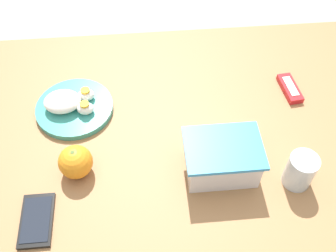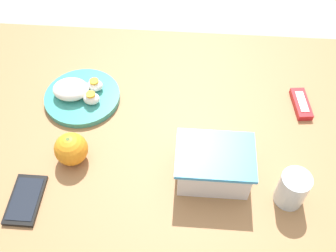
{
  "view_description": "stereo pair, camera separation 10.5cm",
  "coord_description": "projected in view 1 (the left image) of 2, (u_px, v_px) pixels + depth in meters",
  "views": [
    {
      "loc": [
        0.08,
        0.64,
        1.6
      ],
      "look_at": [
        0.02,
        -0.0,
        0.77
      ],
      "focal_mm": 42.0,
      "sensor_mm": 36.0,
      "label": 1
    },
    {
      "loc": [
        -0.02,
        0.64,
        1.6
      ],
      "look_at": [
        0.02,
        -0.0,
        0.77
      ],
      "focal_mm": 42.0,
      "sensor_mm": 36.0,
      "label": 2
    }
  ],
  "objects": [
    {
      "name": "ground_plane",
      "position": [
        173.0,
        238.0,
        1.66
      ],
      "size": [
        10.0,
        10.0,
        0.0
      ],
      "primitive_type": "plane",
      "color": "#B2A899"
    },
    {
      "name": "table",
      "position": [
        176.0,
        147.0,
        1.13
      ],
      "size": [
        1.29,
        0.87,
        0.74
      ],
      "color": "#996B42",
      "rests_on": "ground_plane"
    },
    {
      "name": "food_container",
      "position": [
        221.0,
        160.0,
        0.97
      ],
      "size": [
        0.19,
        0.14,
        0.1
      ],
      "color": "white",
      "rests_on": "table"
    },
    {
      "name": "orange_fruit",
      "position": [
        76.0,
        162.0,
        0.96
      ],
      "size": [
        0.09,
        0.09,
        0.09
      ],
      "color": "orange",
      "rests_on": "table"
    },
    {
      "name": "rice_plate",
      "position": [
        72.0,
        106.0,
        1.11
      ],
      "size": [
        0.22,
        0.22,
        0.06
      ],
      "color": "teal",
      "rests_on": "table"
    },
    {
      "name": "candy_bar",
      "position": [
        290.0,
        88.0,
        1.16
      ],
      "size": [
        0.05,
        0.11,
        0.02
      ],
      "color": "red",
      "rests_on": "table"
    },
    {
      "name": "cell_phone",
      "position": [
        37.0,
        220.0,
        0.91
      ],
      "size": [
        0.07,
        0.13,
        0.01
      ],
      "color": "black",
      "rests_on": "table"
    },
    {
      "name": "drinking_glass",
      "position": [
        300.0,
        171.0,
        0.94
      ],
      "size": [
        0.07,
        0.07,
        0.09
      ],
      "color": "silver",
      "rests_on": "table"
    }
  ]
}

